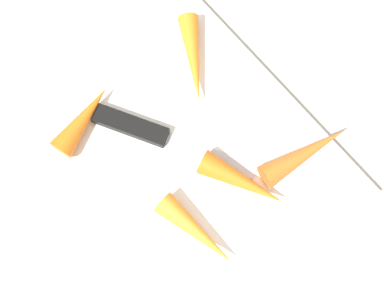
{
  "coord_description": "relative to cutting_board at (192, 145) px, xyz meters",
  "views": [
    {
      "loc": [
        -0.12,
        0.1,
        0.56
      ],
      "look_at": [
        0.0,
        0.0,
        0.01
      ],
      "focal_mm": 46.0,
      "sensor_mm": 36.0,
      "label": 1
    }
  ],
  "objects": [
    {
      "name": "carrot_long",
      "position": [
        -0.09,
        -0.09,
        0.02
      ],
      "size": [
        0.05,
        0.11,
        0.03
      ],
      "primitive_type": "cone",
      "rotation": [
        0.0,
        1.57,
        4.56
      ],
      "color": "orange",
      "rests_on": "cutting_board"
    },
    {
      "name": "carrot_short",
      "position": [
        -0.08,
        0.06,
        0.02
      ],
      "size": [
        0.1,
        0.04,
        0.03
      ],
      "primitive_type": "cone",
      "rotation": [
        0.0,
        1.57,
        3.31
      ],
      "color": "orange",
      "rests_on": "cutting_board"
    },
    {
      "name": "knife",
      "position": [
        0.05,
        0.04,
        0.01
      ],
      "size": [
        0.18,
        0.12,
        0.01
      ],
      "rotation": [
        0.0,
        0.0,
        3.67
      ],
      "color": "#B7B7BC",
      "rests_on": "cutting_board"
    },
    {
      "name": "ground_plane",
      "position": [
        0.0,
        0.0,
        -0.01
      ],
      "size": [
        1.4,
        1.4,
        0.0
      ],
      "primitive_type": "plane",
      "color": "#ADA8A0"
    },
    {
      "name": "carrot_medium",
      "position": [
        -0.07,
        -0.01,
        0.02
      ],
      "size": [
        0.1,
        0.07,
        0.03
      ],
      "primitive_type": "cone",
      "rotation": [
        0.0,
        1.57,
        3.55
      ],
      "color": "orange",
      "rests_on": "cutting_board"
    },
    {
      "name": "carrot_shortest",
      "position": [
        0.1,
        0.08,
        0.02
      ],
      "size": [
        0.06,
        0.1,
        0.03
      ],
      "primitive_type": "cone",
      "rotation": [
        0.0,
        1.57,
        5.03
      ],
      "color": "orange",
      "rests_on": "cutting_board"
    },
    {
      "name": "carrot_longest",
      "position": [
        0.08,
        -0.07,
        0.02
      ],
      "size": [
        0.11,
        0.08,
        0.03
      ],
      "primitive_type": "cone",
      "rotation": [
        0.0,
        1.57,
        2.58
      ],
      "color": "orange",
      "rests_on": "cutting_board"
    },
    {
      "name": "cutting_board",
      "position": [
        0.0,
        0.0,
        0.0
      ],
      "size": [
        0.36,
        0.26,
        0.01
      ],
      "primitive_type": "cube",
      "color": "white",
      "rests_on": "ground_plane"
    }
  ]
}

